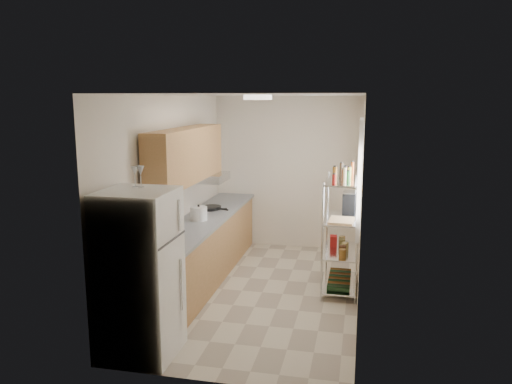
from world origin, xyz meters
TOP-DOWN VIEW (x-y plane):
  - room at (0.00, 0.00)m, footprint 2.52×4.42m
  - counter_run at (-0.92, 0.44)m, footprint 0.63×3.51m
  - upper_cabinets at (-1.05, 0.10)m, footprint 0.33×2.20m
  - range_hood at (-1.00, 0.90)m, footprint 0.50×0.60m
  - window at (1.23, 0.35)m, footprint 0.06×1.00m
  - bakers_rack at (1.00, 0.30)m, footprint 0.45×0.90m
  - ceiling_dome at (0.00, -0.30)m, footprint 0.34×0.34m
  - refrigerator at (-0.87, -1.83)m, footprint 0.70×0.70m
  - wine_glass_a at (-0.96, -1.67)m, footprint 0.07×0.07m
  - wine_glass_b at (-0.90, -1.67)m, footprint 0.08×0.08m
  - rice_cooker at (-0.94, 0.19)m, footprint 0.23×0.23m
  - frying_pan_large at (-0.96, 0.90)m, footprint 0.36×0.36m
  - frying_pan_small at (-0.96, 0.81)m, footprint 0.22×0.22m
  - cutting_board at (1.01, 0.07)m, footprint 0.33×0.42m
  - espresso_machine at (1.09, 0.63)m, footprint 0.18×0.26m
  - storage_bag at (0.90, 0.48)m, footprint 0.10×0.13m

SIDE VIEW (x-z plane):
  - counter_run at x=-0.92m, z-range 0.00..0.90m
  - storage_bag at x=0.90m, z-range 0.56..0.71m
  - refrigerator at x=-0.87m, z-range 0.00..1.69m
  - frying_pan_small at x=-0.96m, z-range 0.90..0.94m
  - frying_pan_large at x=-0.96m, z-range 0.90..0.95m
  - rice_cooker at x=-0.94m, z-range 0.90..1.09m
  - cutting_board at x=1.01m, z-range 1.01..1.04m
  - bakers_rack at x=1.00m, z-range 0.24..1.97m
  - espresso_machine at x=1.09m, z-range 1.01..1.30m
  - room at x=0.00m, z-range -0.01..2.61m
  - range_hood at x=-1.00m, z-range 1.33..1.45m
  - window at x=1.23m, z-range 0.82..2.28m
  - wine_glass_a at x=-0.96m, z-range 1.69..1.90m
  - wine_glass_b at x=-0.90m, z-range 1.69..1.90m
  - upper_cabinets at x=-1.05m, z-range 1.45..2.17m
  - ceiling_dome at x=0.00m, z-range 2.54..2.60m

